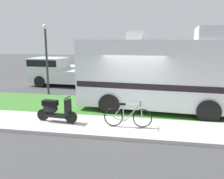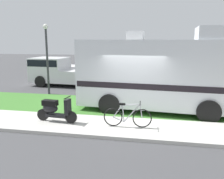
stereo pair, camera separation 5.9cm
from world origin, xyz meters
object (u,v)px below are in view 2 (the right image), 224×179
pickup_truck_far (88,67)px  bicycle (128,117)px  motorhome_rv (160,72)px  street_lamp_post (47,52)px  pickup_truck_near (61,71)px  scooter (55,110)px

pickup_truck_far → bicycle: bearing=-67.2°
motorhome_rv → street_lamp_post: street_lamp_post is taller
motorhome_rv → pickup_truck_near: 8.25m
scooter → street_lamp_post: (-2.50, 4.78, 1.84)m
pickup_truck_near → motorhome_rv: bearing=-36.8°
pickup_truck_near → street_lamp_post: size_ratio=1.30×
pickup_truck_far → pickup_truck_near: bearing=-107.8°
pickup_truck_near → street_lamp_post: (0.33, -2.73, 1.42)m
street_lamp_post → bicycle: bearing=-43.1°
scooter → street_lamp_post: bearing=117.6°
scooter → bicycle: (2.69, -0.06, -0.08)m
pickup_truck_near → pickup_truck_far: size_ratio=0.90×
motorhome_rv → pickup_truck_far: size_ratio=1.19×
scooter → bicycle: bearing=-1.4°
motorhome_rv → scooter: 4.70m
scooter → bicycle: size_ratio=0.95×
scooter → street_lamp_post: size_ratio=0.40×
bicycle → pickup_truck_near: (-5.52, 7.58, 0.51)m
bicycle → street_lamp_post: street_lamp_post is taller
scooter → pickup_truck_near: bearing=110.7°
motorhome_rv → pickup_truck_far: 9.84m
pickup_truck_near → pickup_truck_far: (1.01, 3.15, -0.07)m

